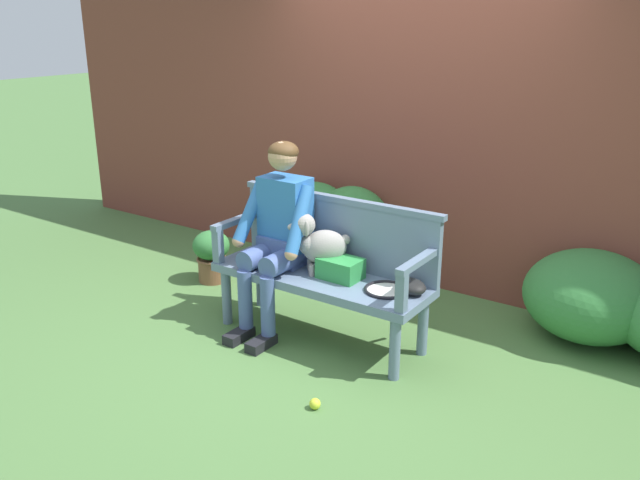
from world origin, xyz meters
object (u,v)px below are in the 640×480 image
tennis_racket (390,289)px  tennis_ball (315,404)px  person_seated (278,229)px  dog_on_bench (319,243)px  potted_plant (212,253)px  garden_bench (320,284)px  baseball_glove (411,286)px  sports_bag (340,268)px

tennis_racket → tennis_ball: (-0.04, -0.78, -0.45)m
person_seated → dog_on_bench: person_seated is taller
dog_on_bench → potted_plant: (-1.31, 0.31, -0.44)m
garden_bench → dog_on_bench: dog_on_bench is taller
dog_on_bench → tennis_racket: size_ratio=0.74×
garden_bench → baseball_glove: 0.66m
person_seated → garden_bench: bearing=2.5°
baseball_glove → sports_bag: (-0.51, -0.05, 0.02)m
dog_on_bench → tennis_racket: 0.59m
tennis_racket → potted_plant: bearing=170.7°
sports_bag → person_seated: bearing=-174.9°
dog_on_bench → garden_bench: bearing=-46.5°
person_seated → sports_bag: person_seated is taller
dog_on_bench → tennis_racket: (0.55, 0.00, -0.20)m
baseball_glove → tennis_ball: size_ratio=3.33×
garden_bench → baseball_glove: (0.65, 0.07, 0.11)m
dog_on_bench → tennis_ball: (0.51, -0.78, -0.65)m
sports_bag → tennis_ball: (0.33, -0.78, -0.51)m
dog_on_bench → sports_bag: 0.23m
garden_bench → tennis_racket: (0.52, 0.04, 0.07)m
dog_on_bench → baseball_glove: 0.70m
person_seated → tennis_ball: size_ratio=20.38×
tennis_ball → garden_bench: bearing=122.7°
tennis_racket → dog_on_bench: bearing=-179.6°
person_seated → baseball_glove: (0.99, 0.09, -0.22)m
dog_on_bench → potted_plant: 1.42m
tennis_ball → dog_on_bench: bearing=123.2°
person_seated → potted_plant: 1.17m
person_seated → tennis_racket: 0.90m
sports_bag → potted_plant: size_ratio=0.63×
tennis_racket → potted_plant: tennis_racket is taller
potted_plant → sports_bag: bearing=-11.8°
garden_bench → baseball_glove: size_ratio=7.01×
person_seated → potted_plant: person_seated is taller
potted_plant → tennis_ball: bearing=-30.8°
dog_on_bench → tennis_racket: bearing=0.4°
garden_bench → tennis_ball: size_ratio=23.38×
garden_bench → person_seated: bearing=-177.5°
dog_on_bench → potted_plant: size_ratio=0.95×
person_seated → sports_bag: bearing=5.1°
baseball_glove → tennis_ball: bearing=-73.1°
person_seated → tennis_racket: bearing=3.4°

